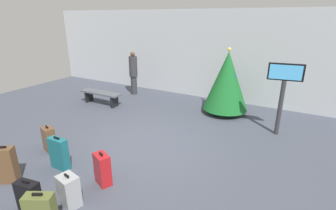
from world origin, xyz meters
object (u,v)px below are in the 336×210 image
waiting_bench (101,95)px  suitcase_1 (7,165)px  holiday_tree (227,81)px  suitcase_3 (29,196)px  suitcase_6 (59,154)px  suitcase_4 (49,139)px  flight_info_kiosk (283,87)px  suitcase_2 (103,169)px  suitcase_5 (69,191)px  traveller_0 (133,72)px

waiting_bench → suitcase_1: bearing=-68.9°
holiday_tree → suitcase_3: holiday_tree is taller
suitcase_6 → suitcase_3: bearing=-61.7°
suitcase_1 → suitcase_4: suitcase_1 is taller
waiting_bench → holiday_tree: bearing=17.6°
flight_info_kiosk → suitcase_1: (-4.40, -4.91, -1.01)m
suitcase_2 → suitcase_6: bearing=-177.4°
suitcase_4 → suitcase_5: size_ratio=1.04×
suitcase_3 → suitcase_5: 0.66m
traveller_0 → suitcase_1: size_ratio=2.24×
waiting_bench → suitcase_5: (3.31, -4.30, -0.07)m
waiting_bench → suitcase_6: 4.22m
waiting_bench → suitcase_4: 3.48m
flight_info_kiosk → waiting_bench: size_ratio=1.18×
suitcase_5 → holiday_tree: bearing=79.7°
suitcase_5 → waiting_bench: bearing=127.6°
waiting_bench → suitcase_2: size_ratio=2.49×
waiting_bench → suitcase_5: 5.42m
waiting_bench → suitcase_3: (2.79, -4.70, -0.09)m
waiting_bench → traveller_0: (0.30, 1.67, 0.58)m
suitcase_5 → suitcase_6: bearing=148.0°
traveller_0 → suitcase_3: (2.49, -6.36, -0.67)m
suitcase_3 → suitcase_6: bearing=118.3°
suitcase_5 → suitcase_1: bearing=-175.7°
suitcase_5 → suitcase_6: (-1.11, 0.69, 0.06)m
suitcase_6 → suitcase_1: bearing=-121.1°
suitcase_5 → traveller_0: bearing=116.8°
suitcase_6 → traveller_0: bearing=109.8°
flight_info_kiosk → waiting_bench: (-6.10, -0.49, -1.02)m
suitcase_3 → suitcase_5: size_ratio=0.93×
suitcase_4 → suitcase_6: size_ratio=0.87×
suitcase_4 → holiday_tree: bearing=56.8°
holiday_tree → suitcase_3: size_ratio=3.81×
suitcase_1 → suitcase_4: size_ratio=1.22×
suitcase_3 → suitcase_4: 2.07m
holiday_tree → suitcase_2: bearing=-100.9°
flight_info_kiosk → suitcase_3: size_ratio=3.43×
waiting_bench → traveller_0: bearing=79.8°
holiday_tree → suitcase_4: size_ratio=3.39×
waiting_bench → suitcase_1: suitcase_1 is taller
suitcase_1 → waiting_bench: bearing=111.1°
suitcase_2 → suitcase_6: (-1.19, -0.05, 0.03)m
traveller_0 → suitcase_5: size_ratio=2.86×
traveller_0 → suitcase_1: (1.41, -6.09, -0.57)m
flight_info_kiosk → suitcase_2: (-2.72, -4.04, -1.06)m
holiday_tree → suitcase_6: (-2.14, -4.98, -0.78)m
waiting_bench → traveller_0: 1.79m
holiday_tree → flight_info_kiosk: holiday_tree is taller
flight_info_kiosk → suitcase_4: bearing=-142.1°
holiday_tree → traveller_0: bearing=175.8°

